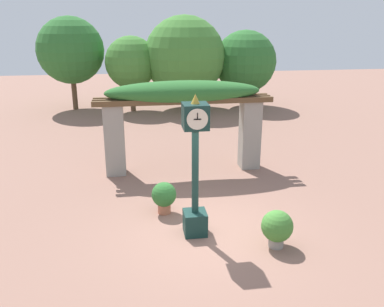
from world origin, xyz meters
TOP-DOWN VIEW (x-y plane):
  - ground_plane at (0.00, 0.00)m, footprint 60.00×60.00m
  - pedestal_clock at (-0.27, -0.04)m, footprint 0.55×0.60m
  - pergola at (0.00, 4.22)m, footprint 5.70×1.22m
  - potted_plant_near_left at (-0.91, 1.13)m, footprint 0.65×0.65m
  - potted_plant_near_right at (1.43, -0.89)m, footprint 0.71×0.71m
  - tree_line at (0.23, 14.07)m, footprint 13.06×4.86m

SIDE VIEW (x-z plane):
  - ground_plane at x=0.00m, z-range 0.00..0.00m
  - potted_plant_near_right at x=1.43m, z-range 0.05..0.91m
  - potted_plant_near_left at x=-0.91m, z-range 0.06..0.91m
  - pedestal_clock at x=-0.27m, z-range -0.01..3.33m
  - pergola at x=0.00m, z-range 0.72..3.71m
  - tree_line at x=0.23m, z-range 0.32..5.39m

